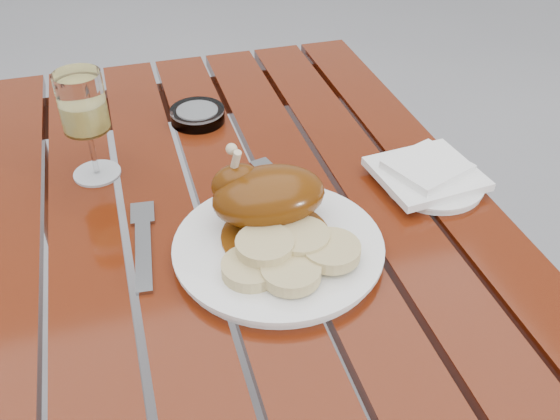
% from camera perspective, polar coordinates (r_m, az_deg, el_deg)
% --- Properties ---
extents(table, '(0.80, 1.20, 0.75)m').
position_cam_1_polar(table, '(1.24, -3.11, -14.15)').
color(table, '#5E1F0B').
rests_on(table, ground).
extents(dinner_plate, '(0.36, 0.36, 0.02)m').
position_cam_1_polar(dinner_plate, '(0.89, -0.15, -3.52)').
color(dinner_plate, white).
rests_on(dinner_plate, table).
extents(roast_duck, '(0.17, 0.17, 0.12)m').
position_cam_1_polar(roast_duck, '(0.90, -1.41, 1.23)').
color(roast_duck, '#63310B').
rests_on(roast_duck, dinner_plate).
extents(bread_dumplings, '(0.19, 0.13, 0.03)m').
position_cam_1_polar(bread_dumplings, '(0.84, 0.73, -4.10)').
color(bread_dumplings, tan).
rests_on(bread_dumplings, dinner_plate).
extents(wine_glass, '(0.10, 0.10, 0.19)m').
position_cam_1_polar(wine_glass, '(1.05, -17.21, 7.28)').
color(wine_glass, '#E3D267').
rests_on(wine_glass, table).
extents(side_plate, '(0.21, 0.21, 0.01)m').
position_cam_1_polar(side_plate, '(1.06, 13.84, 2.44)').
color(side_plate, white).
rests_on(side_plate, table).
extents(napkin, '(0.17, 0.16, 0.01)m').
position_cam_1_polar(napkin, '(1.05, 13.22, 3.26)').
color(napkin, white).
rests_on(napkin, side_plate).
extents(ashtray, '(0.12, 0.12, 0.03)m').
position_cam_1_polar(ashtray, '(1.22, -7.55, 8.60)').
color(ashtray, '#B2B7BC').
rests_on(ashtray, table).
extents(fork, '(0.04, 0.19, 0.01)m').
position_cam_1_polar(fork, '(0.92, -12.39, -3.43)').
color(fork, gray).
rests_on(fork, table).
extents(knife, '(0.08, 0.24, 0.01)m').
position_cam_1_polar(knife, '(0.97, 2.48, 0.10)').
color(knife, gray).
rests_on(knife, table).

